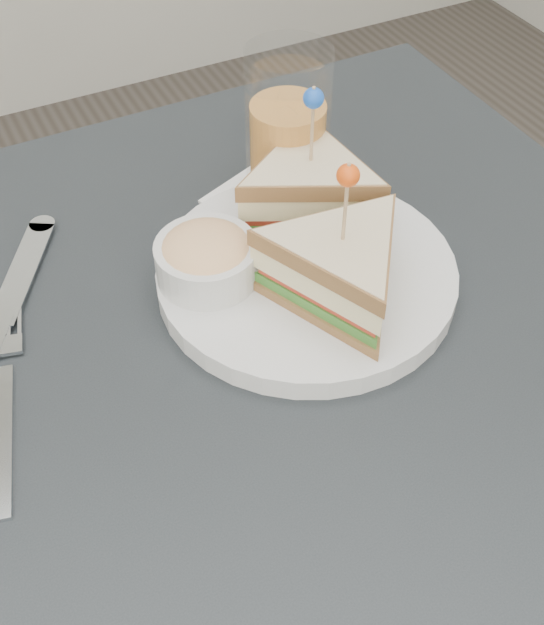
{
  "coord_description": "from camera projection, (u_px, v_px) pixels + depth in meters",
  "views": [
    {
      "loc": [
        -0.18,
        -0.36,
        1.23
      ],
      "look_at": [
        0.01,
        0.01,
        0.8
      ],
      "focal_mm": 45.0,
      "sensor_mm": 36.0,
      "label": 1
    }
  ],
  "objects": [
    {
      "name": "cutlery_fork",
      "position": [
        3.0,
        387.0,
        0.6
      ],
      "size": [
        0.07,
        0.21,
        0.01
      ],
      "rotation": [
        0.0,
        0.0,
        -0.25
      ],
      "color": "silver",
      "rests_on": "table"
    },
    {
      "name": "cutlery_knife",
      "position": [
        4.0,
        317.0,
        0.65
      ],
      "size": [
        0.14,
        0.22,
        0.01
      ],
      "rotation": [
        0.0,
        0.0,
        -0.53
      ],
      "color": "silver",
      "rests_on": "table"
    },
    {
      "name": "drink_set",
      "position": [
        288.0,
        139.0,
        0.72
      ],
      "size": [
        0.16,
        0.16,
        0.16
      ],
      "rotation": [
        0.0,
        0.0,
        0.38
      ],
      "color": "white",
      "rests_on": "table"
    },
    {
      "name": "table",
      "position": [
        267.0,
        425.0,
        0.68
      ],
      "size": [
        0.8,
        0.8,
        0.75
      ],
      "color": "black",
      "rests_on": "ground"
    },
    {
      "name": "plate_meal",
      "position": [
        309.0,
        241.0,
        0.66
      ],
      "size": [
        0.34,
        0.34,
        0.15
      ],
      "rotation": [
        0.0,
        0.0,
        0.42
      ],
      "color": "silver",
      "rests_on": "table"
    }
  ]
}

